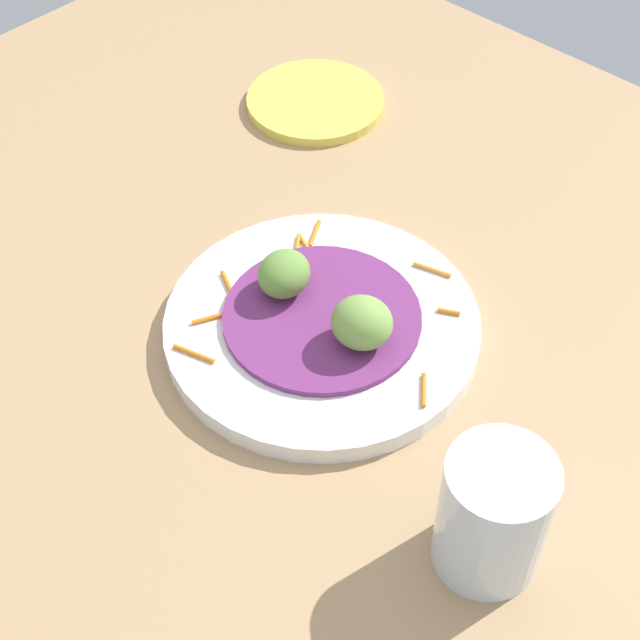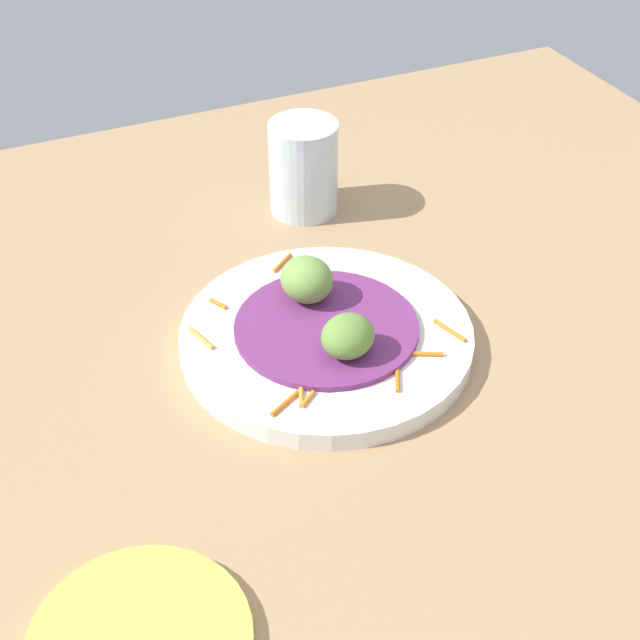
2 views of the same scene
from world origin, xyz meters
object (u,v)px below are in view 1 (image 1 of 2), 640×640
main_plate (322,326)px  water_glass (493,515)px  guac_scoop_left (284,274)px  guac_scoop_center (362,323)px  side_plate_small (315,101)px

main_plate → water_glass: 24.02cm
guac_scoop_left → main_plate: bearing=-89.3°
main_plate → water_glass: bearing=-108.2°
main_plate → guac_scoop_left: (-0.05, 4.30, 3.36)cm
guac_scoop_left → water_glass: water_glass is taller
guac_scoop_center → water_glass: water_glass is taller
main_plate → guac_scoop_left: 5.46cm
guac_scoop_left → water_glass: bearing=-105.3°
side_plate_small → guac_scoop_left: bearing=-141.7°
main_plate → side_plate_small: bearing=44.2°
main_plate → side_plate_small: size_ratio=1.79×
side_plate_small → main_plate: bearing=-135.8°
side_plate_small → water_glass: water_glass is taller
guac_scoop_center → side_plate_small: size_ratio=0.34×
main_plate → side_plate_small: (23.64, 23.00, -0.38)cm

